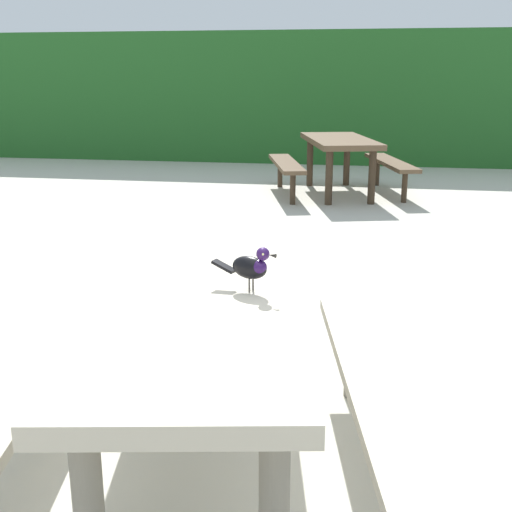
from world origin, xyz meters
name	(u,v)px	position (x,y,z in m)	size (l,w,h in m)	color
ground_plane	(275,509)	(0.00, 0.00, 0.00)	(60.00, 60.00, 0.00)	beige
hedge_wall	(355,97)	(0.00, 10.21, 1.13)	(28.00, 1.67, 2.26)	#235B23
picnic_table_foreground	(199,346)	(-0.33, 0.18, 0.56)	(1.96, 1.98, 0.74)	#B2A893
bird_grackle	(252,266)	(-0.14, 0.32, 0.84)	(0.28, 0.14, 0.18)	black
picnic_table_mid_left	(339,152)	(-0.09, 6.57, 0.56)	(2.06, 2.08, 0.74)	brown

